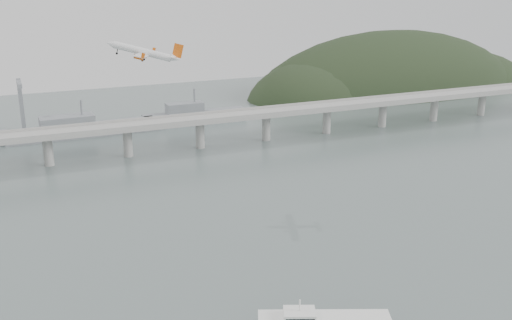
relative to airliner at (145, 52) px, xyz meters
name	(u,v)px	position (x,y,z in m)	size (l,w,h in m)	color
ground	(311,287)	(40.45, -88.77, -82.34)	(900.00, 900.00, 0.00)	#566362
bridge	(170,126)	(39.30, 111.23, -64.69)	(800.00, 22.00, 23.90)	#979794
headland	(400,105)	(325.63, 242.98, -101.69)	(365.00, 155.00, 156.00)	black
airliner	(145,52)	(0.00, 0.00, 0.00)	(33.45, 31.32, 11.13)	white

